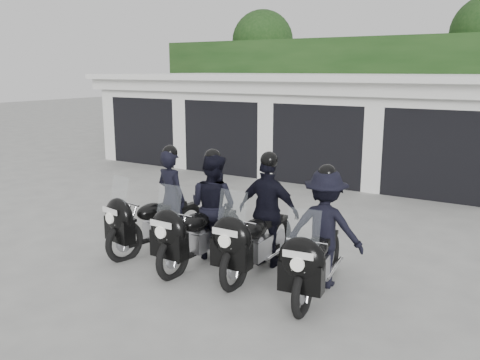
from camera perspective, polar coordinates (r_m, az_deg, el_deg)
The scene contains 7 objects.
ground at distance 9.48m, azimuth -5.01°, elevation -6.91°, with size 80.00×80.00×0.00m, color #9E9E99.
garage_block at distance 16.22m, azimuth 12.28°, elevation 6.06°, with size 16.40×6.80×2.96m.
background_vegetation at distance 20.68m, azimuth 18.09°, elevation 10.77°, with size 20.00×3.90×5.80m.
police_bike_a at distance 8.97m, azimuth -9.17°, elevation -3.14°, with size 0.91×2.14×1.88m.
police_bike_b at distance 8.32m, azimuth -3.81°, elevation -3.80°, with size 0.88×2.20×1.91m.
police_bike_c at distance 7.97m, azimuth 2.58°, elevation -4.46°, with size 1.06×2.21×1.93m.
police_bike_d at distance 7.33m, azimuth 9.15°, elevation -6.28°, with size 1.18×2.14×1.86m.
Camera 1 is at (5.40, -7.14, 3.11)m, focal length 38.00 mm.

